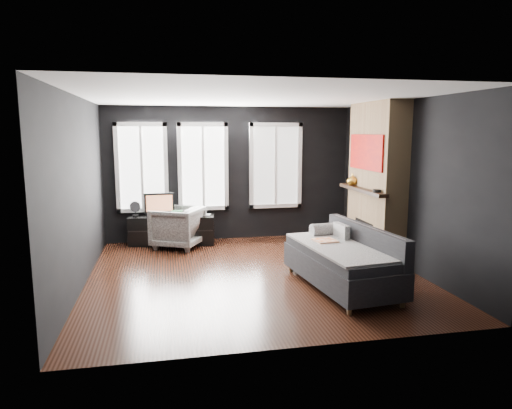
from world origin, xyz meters
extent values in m
plane|color=black|center=(0.00, 0.00, 0.00)|extent=(5.00, 5.00, 0.00)
plane|color=white|center=(0.00, 0.00, 2.70)|extent=(5.00, 5.00, 0.00)
cube|color=black|center=(0.00, 2.50, 1.35)|extent=(5.00, 0.02, 2.70)
cube|color=black|center=(-2.50, 0.00, 1.35)|extent=(0.02, 5.00, 2.70)
cube|color=black|center=(2.50, 0.00, 1.35)|extent=(0.02, 5.00, 2.70)
cube|color=gray|center=(1.27, -0.40, 0.63)|extent=(0.13, 0.39, 0.38)
imported|color=white|center=(-1.10, 1.95, 0.43)|extent=(1.08, 1.10, 0.86)
imported|color=red|center=(-0.76, 2.10, 0.62)|extent=(0.13, 0.11, 0.11)
imported|color=tan|center=(-0.59, 2.18, 0.67)|extent=(0.14, 0.06, 0.20)
cube|color=#357645|center=(-1.10, 2.14, 0.62)|extent=(0.22, 0.15, 0.11)
imported|color=#F2B344|center=(2.05, 1.05, 1.33)|extent=(0.24, 0.24, 0.20)
cylinder|color=black|center=(2.05, 0.05, 1.25)|extent=(0.17, 0.17, 0.04)
camera|label=1|loc=(-1.31, -6.73, 2.19)|focal=32.00mm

